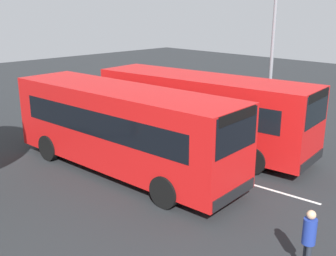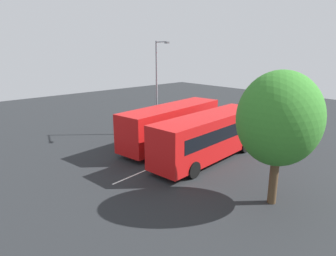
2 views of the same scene
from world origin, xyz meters
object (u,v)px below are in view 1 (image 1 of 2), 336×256
(bus_far_left, at_px, (122,127))
(bus_center_left, at_px, (202,109))
(pedestrian, at_px, (309,237))
(street_lamp, at_px, (269,38))

(bus_far_left, distance_m, bus_center_left, 4.21)
(bus_far_left, height_order, pedestrian, bus_far_left)
(bus_center_left, relative_size, street_lamp, 1.23)
(bus_center_left, xyz_separation_m, pedestrian, (7.70, -5.06, -0.83))
(bus_center_left, height_order, street_lamp, street_lamp)
(bus_far_left, bearing_deg, pedestrian, -10.73)
(pedestrian, distance_m, street_lamp, 11.14)
(bus_center_left, distance_m, street_lamp, 4.50)
(pedestrian, relative_size, street_lamp, 0.20)
(street_lamp, bearing_deg, bus_center_left, -1.48)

